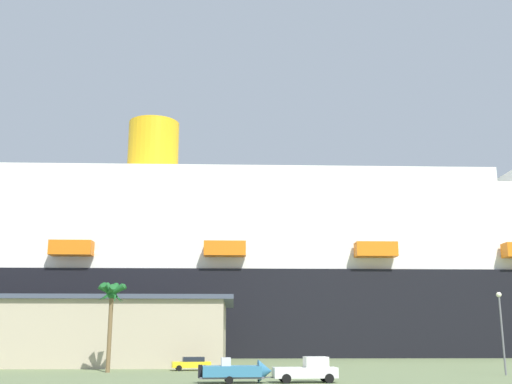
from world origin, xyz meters
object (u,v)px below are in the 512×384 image
(pickup_truck, at_px, (308,370))
(small_boat_on_trailer, at_px, (240,372))
(palm_tree, at_px, (111,299))
(cruise_ship, at_px, (293,280))
(street_lamp, at_px, (501,321))
(parked_car_blue_suv, at_px, (67,361))
(parked_car_yellow_taxi, at_px, (192,363))

(pickup_truck, xyz_separation_m, small_boat_on_trailer, (-5.96, -0.33, -0.08))
(small_boat_on_trailer, bearing_deg, palm_tree, 129.98)
(pickup_truck, bearing_deg, cruise_ship, 84.38)
(cruise_ship, bearing_deg, street_lamp, -78.01)
(small_boat_on_trailer, relative_size, parked_car_blue_suv, 1.47)
(cruise_ship, bearing_deg, parked_car_blue_suv, -125.12)
(street_lamp, distance_m, parked_car_yellow_taxi, 35.41)
(pickup_truck, xyz_separation_m, street_lamp, (22.15, 9.51, 4.51))
(pickup_truck, xyz_separation_m, palm_tree, (-20.40, 16.90, 7.13))
(small_boat_on_trailer, bearing_deg, pickup_truck, 3.14)
(cruise_ship, height_order, pickup_truck, cruise_ship)
(cruise_ship, distance_m, parked_car_blue_suv, 63.07)
(parked_car_yellow_taxi, bearing_deg, street_lamp, -18.42)
(palm_tree, relative_size, street_lamp, 1.18)
(parked_car_yellow_taxi, bearing_deg, cruise_ship, 71.81)
(parked_car_yellow_taxi, bearing_deg, small_boat_on_trailer, -76.09)
(cruise_ship, distance_m, parked_car_yellow_taxi, 62.05)
(pickup_truck, bearing_deg, small_boat_on_trailer, -176.86)
(cruise_ship, bearing_deg, small_boat_on_trailer, -99.89)
(cruise_ship, height_order, street_lamp, cruise_ship)
(small_boat_on_trailer, bearing_deg, street_lamp, 19.29)
(pickup_truck, height_order, parked_car_blue_suv, pickup_truck)
(palm_tree, bearing_deg, pickup_truck, -39.63)
(palm_tree, relative_size, parked_car_blue_suv, 2.10)
(pickup_truck, height_order, street_lamp, street_lamp)
(palm_tree, bearing_deg, cruise_ship, 65.26)
(pickup_truck, distance_m, palm_tree, 27.43)
(cruise_ship, relative_size, parked_car_blue_suv, 51.27)
(pickup_truck, relative_size, small_boat_on_trailer, 0.80)
(small_boat_on_trailer, relative_size, palm_tree, 0.70)
(cruise_ship, bearing_deg, pickup_truck, -95.62)
(cruise_ship, relative_size, parked_car_yellow_taxi, 51.79)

